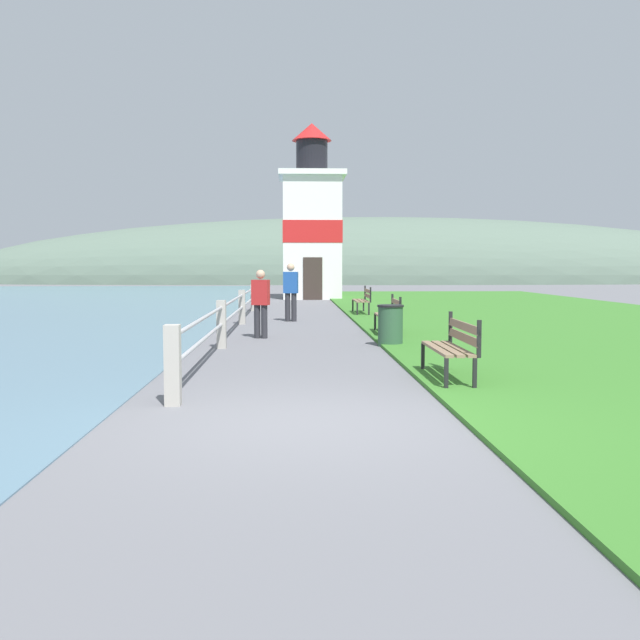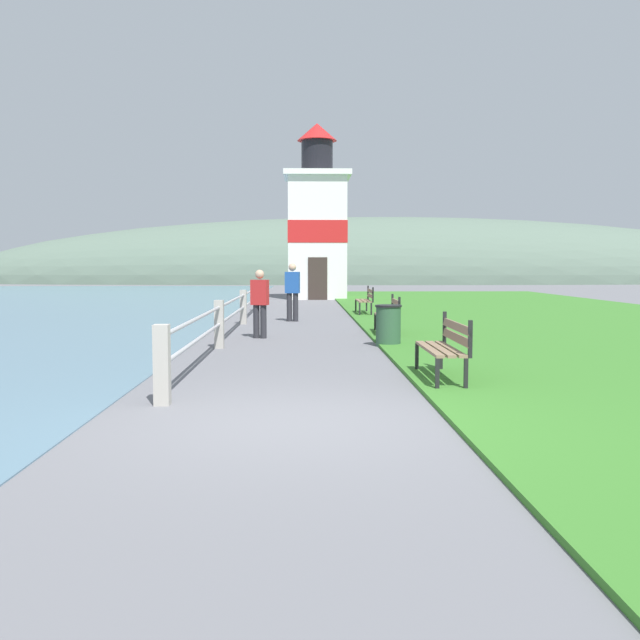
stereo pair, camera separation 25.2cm
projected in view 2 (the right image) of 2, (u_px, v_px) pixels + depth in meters
ground_plane at (292, 423)px, 7.43m from camera, size 160.00×160.00×0.00m
grass_verge at (550, 318)px, 21.63m from camera, size 12.00×42.20×0.06m
seawall_railing at (243, 304)px, 19.76m from camera, size 0.18×23.09×0.95m
park_bench_near at (446, 344)px, 10.00m from camera, size 0.48×1.75×0.94m
park_bench_midway at (389, 313)px, 16.57m from camera, size 0.52×1.66×0.94m
park_bench_far at (366, 299)px, 23.43m from camera, size 0.48×1.84×0.94m
lighthouse at (317, 226)px, 34.60m from camera, size 3.19×3.19×8.44m
person_strolling at (260, 301)px, 15.96m from camera, size 0.42×0.31×1.54m
person_by_railing at (292, 290)px, 20.72m from camera, size 0.44×0.29×1.69m
trash_bin at (388, 326)px, 14.39m from camera, size 0.54×0.54×0.84m
distant_hillside at (388, 283)px, 65.56m from camera, size 80.00×16.00×12.00m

